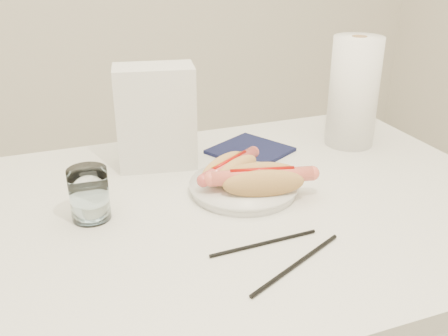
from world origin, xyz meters
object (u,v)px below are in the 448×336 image
object	(u,v)px
hotdog_right	(262,180)
paper_towel_roll	(354,92)
hotdog_left	(230,169)
napkin_box	(156,117)
water_glass	(89,194)
table	(217,232)
plate	(244,188)

from	to	relation	value
hotdog_right	paper_towel_roll	bearing A→B (deg)	44.14
hotdog_left	hotdog_right	world-z (taller)	hotdog_right
napkin_box	hotdog_right	bearing A→B (deg)	-47.23
hotdog_left	water_glass	distance (m)	0.29
hotdog_left	paper_towel_roll	xyz separation A→B (m)	(0.37, 0.12, 0.09)
water_glass	paper_towel_roll	world-z (taller)	paper_towel_roll
table	water_glass	world-z (taller)	water_glass
table	paper_towel_roll	size ratio (longest dim) A/B	4.55
napkin_box	hotdog_left	bearing A→B (deg)	-44.38
plate	paper_towel_roll	bearing A→B (deg)	23.70
hotdog_left	table	bearing A→B (deg)	-160.96
water_glass	paper_towel_roll	distance (m)	0.67
hotdog_right	table	bearing A→B (deg)	-172.61
table	napkin_box	distance (m)	0.29
hotdog_left	napkin_box	distance (m)	0.21
napkin_box	table	bearing A→B (deg)	-64.85
table	hotdog_right	xyz separation A→B (m)	(0.09, -0.01, 0.10)
table	plate	distance (m)	0.10
water_glass	napkin_box	world-z (taller)	napkin_box
hotdog_left	water_glass	bearing A→B (deg)	153.41
hotdog_right	water_glass	size ratio (longest dim) A/B	2.03
plate	napkin_box	bearing A→B (deg)	123.56
table	napkin_box	world-z (taller)	napkin_box
hotdog_left	water_glass	xyz separation A→B (m)	(-0.29, -0.03, 0.01)
water_glass	hotdog_right	bearing A→B (deg)	-7.93
plate	hotdog_right	distance (m)	0.06
hotdog_left	paper_towel_roll	size ratio (longest dim) A/B	0.61
hotdog_left	paper_towel_roll	bearing A→B (deg)	-15.01
hotdog_left	plate	bearing A→B (deg)	-96.15
plate	paper_towel_roll	world-z (taller)	paper_towel_roll
table	hotdog_right	size ratio (longest dim) A/B	5.98
table	water_glass	distance (m)	0.26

